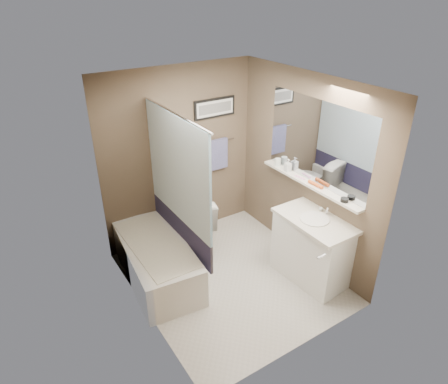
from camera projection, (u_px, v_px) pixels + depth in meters
ground at (231, 278)px, 4.98m from camera, size 2.50×2.50×0.00m
ceiling at (232, 86)px, 3.86m from camera, size 2.20×2.50×0.04m
wall_back at (180, 157)px, 5.32m from camera, size 2.20×0.04×2.40m
wall_front at (309, 249)px, 3.50m from camera, size 2.20×0.04×2.40m
wall_left at (140, 222)px, 3.90m from camera, size 0.04×2.50×2.40m
wall_right at (304, 171)px, 4.93m from camera, size 0.04×2.50×2.40m
tile_surround at (123, 217)px, 4.35m from camera, size 0.02×1.55×2.00m
curtain_rod at (174, 113)px, 4.19m from camera, size 0.02×1.55×0.02m
curtain_upper at (177, 169)px, 4.50m from camera, size 0.03×1.45×1.28m
curtain_lower at (181, 230)px, 4.88m from camera, size 0.03×1.45×0.36m
mirror at (317, 143)px, 4.63m from camera, size 0.02×1.60×1.00m
shelf at (309, 184)px, 4.84m from camera, size 0.12×1.60×0.03m
towel_bar at (216, 142)px, 5.53m from camera, size 0.60×0.02×0.02m
towel at (217, 155)px, 5.60m from camera, size 0.34×0.05×0.44m
art_frame at (215, 108)px, 5.32m from camera, size 0.62×0.02×0.26m
art_mat at (215, 108)px, 5.31m from camera, size 0.56×0.00×0.20m
art_image at (215, 108)px, 5.31m from camera, size 0.50×0.00×0.13m
door at (350, 248)px, 3.85m from camera, size 0.80×0.02×2.00m
door_handle at (321, 257)px, 3.73m from camera, size 0.10×0.02×0.02m
bathtub at (157, 261)px, 4.87m from camera, size 0.85×1.56×0.50m
tub_rim at (155, 244)px, 4.76m from camera, size 0.56×1.36×0.02m
toilet at (195, 221)px, 5.40m from camera, size 0.64×0.88×0.81m
vanity at (312, 250)px, 4.83m from camera, size 0.57×0.94×0.80m
countertop at (315, 221)px, 4.63m from camera, size 0.54×0.96×0.04m
sink_basin at (315, 219)px, 4.61m from camera, size 0.34×0.34×0.01m
faucet_spout at (327, 211)px, 4.68m from camera, size 0.02×0.02×0.10m
faucet_knob at (321, 209)px, 4.77m from camera, size 0.05×0.05×0.05m
candle_bowl_near at (344, 200)px, 4.41m from camera, size 0.09×0.09×0.04m
hair_brush_front at (316, 184)px, 4.75m from camera, size 0.05×0.22×0.04m
pink_comb at (300, 177)px, 4.96m from camera, size 0.05×0.16×0.01m
glass_jar at (278, 162)px, 5.25m from camera, size 0.08×0.08×0.10m
soap_bottle at (288, 165)px, 5.09m from camera, size 0.08×0.08×0.16m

